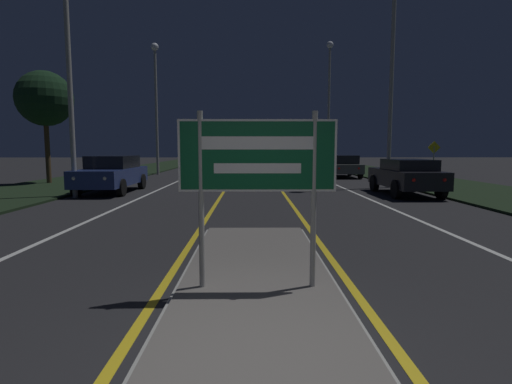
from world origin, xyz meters
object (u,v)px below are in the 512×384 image
car_receding_2 (313,161)px  car_receding_1 (341,166)px  car_receding_0 (406,176)px  warning_sign (434,159)px  streetlight_right_far (329,88)px  streetlight_right_near (393,34)px  car_receding_3 (297,158)px  streetlight_left_far (156,91)px  car_approaching_0 (112,173)px  highway_sign (257,164)px  streetlight_left_near (68,47)px

car_receding_2 → car_receding_1: bearing=-90.2°
car_receding_0 → warning_sign: size_ratio=2.05×
streetlight_right_far → car_receding_0: (-0.16, -17.02, -5.87)m
streetlight_right_near → warning_sign: streetlight_right_near is taller
streetlight_right_far → warning_sign: bearing=-80.1°
streetlight_right_far → car_receding_3: (-0.67, 16.43, -5.91)m
streetlight_right_far → car_receding_3: 17.48m
streetlight_left_far → car_approaching_0: (0.75, -11.44, -4.99)m
car_receding_2 → car_receding_0: bearing=-89.2°
streetlight_left_far → streetlight_right_far: size_ratio=0.87×
streetlight_right_far → car_receding_0: 18.00m
highway_sign → streetlight_left_near: (-6.66, 10.01, 3.82)m
car_receding_1 → car_receding_3: 23.51m
streetlight_left_far → car_receding_1: streetlight_left_far is taller
car_receding_2 → car_receding_3: (-0.22, 11.73, 0.01)m
streetlight_left_near → streetlight_left_far: 13.34m
highway_sign → car_receding_3: size_ratio=0.46×
car_receding_1 → warning_sign: 7.29m
streetlight_left_near → car_approaching_0: streetlight_left_near is taller
streetlight_right_near → car_receding_1: bearing=95.3°
streetlight_right_near → car_receding_3: 31.11m
streetlight_left_near → streetlight_right_near: streetlight_right_near is taller
car_receding_1 → car_approaching_0: 14.56m
car_receding_0 → car_receding_2: 21.72m
car_approaching_0 → streetlight_right_far: bearing=52.7°
highway_sign → warning_sign: highway_sign is taller
car_receding_1 → car_receding_3: bearing=90.4°
streetlight_right_far → car_receding_3: streetlight_right_far is taller
streetlight_right_far → warning_sign: (2.40, -13.75, -5.29)m
highway_sign → streetlight_right_far: streetlight_right_far is taller
car_receding_1 → warning_sign: warning_sign is taller
streetlight_left_far → warning_sign: size_ratio=4.29×
highway_sign → car_receding_0: 12.35m
car_receding_0 → car_receding_3: car_receding_0 is taller
streetlight_left_near → car_receding_2: bearing=61.1°
streetlight_left_far → car_receding_1: 13.62m
streetlight_right_near → car_approaching_0: streetlight_right_near is taller
car_receding_0 → car_receding_2: car_receding_0 is taller
streetlight_left_near → car_receding_0: streetlight_left_near is taller
streetlight_right_far → car_receding_3: bearing=92.3°
streetlight_right_far → car_receding_2: 7.58m
streetlight_right_far → car_approaching_0: streetlight_right_far is taller
highway_sign → streetlight_right_far: (6.18, 27.76, 5.01)m
streetlight_right_near → car_receding_0: bearing=-96.1°
car_receding_2 → streetlight_right_far: bearing=-84.6°
streetlight_right_near → car_receding_3: streetlight_right_near is taller
car_receding_0 → car_receding_1: size_ratio=0.99×
car_receding_0 → car_receding_3: size_ratio=0.90×
streetlight_left_near → car_receding_1: 16.99m
streetlight_left_near → warning_sign: 16.28m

